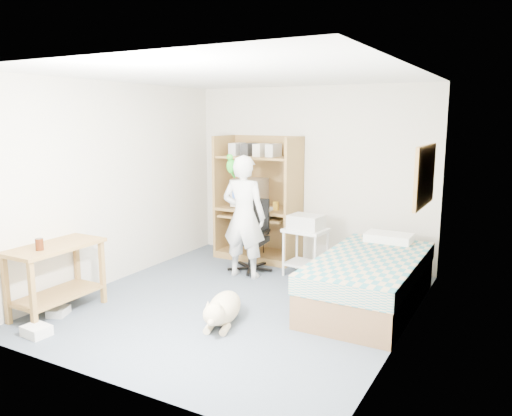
{
  "coord_description": "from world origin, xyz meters",
  "views": [
    {
      "loc": [
        2.75,
        -4.62,
        2.07
      ],
      "look_at": [
        0.06,
        0.27,
        1.05
      ],
      "focal_mm": 35.0,
      "sensor_mm": 36.0,
      "label": 1
    }
  ],
  "objects_px": {
    "bed": "(370,280)",
    "office_chair": "(252,245)",
    "computer_hutch": "(259,203)",
    "printer_cart": "(306,244)",
    "dog": "(223,309)",
    "side_desk": "(56,268)",
    "person": "(244,217)"
  },
  "relations": [
    {
      "from": "printer_cart",
      "to": "person",
      "type": "bearing_deg",
      "value": -143.65
    },
    {
      "from": "computer_hutch",
      "to": "office_chair",
      "type": "height_order",
      "value": "computer_hutch"
    },
    {
      "from": "computer_hutch",
      "to": "printer_cart",
      "type": "relative_size",
      "value": 2.84
    },
    {
      "from": "bed",
      "to": "side_desk",
      "type": "xyz_separation_m",
      "value": [
        -2.85,
        -1.82,
        0.21
      ]
    },
    {
      "from": "bed",
      "to": "computer_hutch",
      "type": "bearing_deg",
      "value": 150.71
    },
    {
      "from": "side_desk",
      "to": "bed",
      "type": "bearing_deg",
      "value": 32.5
    },
    {
      "from": "bed",
      "to": "person",
      "type": "bearing_deg",
      "value": 172.48
    },
    {
      "from": "side_desk",
      "to": "office_chair",
      "type": "bearing_deg",
      "value": 65.86
    },
    {
      "from": "bed",
      "to": "office_chair",
      "type": "height_order",
      "value": "office_chair"
    },
    {
      "from": "bed",
      "to": "side_desk",
      "type": "relative_size",
      "value": 2.02
    },
    {
      "from": "side_desk",
      "to": "person",
      "type": "xyz_separation_m",
      "value": [
        1.11,
        2.05,
        0.31
      ]
    },
    {
      "from": "dog",
      "to": "printer_cart",
      "type": "relative_size",
      "value": 1.48
    },
    {
      "from": "side_desk",
      "to": "printer_cart",
      "type": "distance_m",
      "value": 3.05
    },
    {
      "from": "dog",
      "to": "office_chair",
      "type": "bearing_deg",
      "value": 93.31
    },
    {
      "from": "bed",
      "to": "printer_cart",
      "type": "distance_m",
      "value": 1.24
    },
    {
      "from": "computer_hutch",
      "to": "side_desk",
      "type": "relative_size",
      "value": 1.8
    },
    {
      "from": "side_desk",
      "to": "person",
      "type": "bearing_deg",
      "value": 61.56
    },
    {
      "from": "side_desk",
      "to": "person",
      "type": "relative_size",
      "value": 0.63
    },
    {
      "from": "computer_hutch",
      "to": "side_desk",
      "type": "distance_m",
      "value": 3.08
    },
    {
      "from": "person",
      "to": "dog",
      "type": "xyz_separation_m",
      "value": [
        0.59,
        -1.43,
        -0.64
      ]
    },
    {
      "from": "dog",
      "to": "printer_cart",
      "type": "height_order",
      "value": "printer_cart"
    },
    {
      "from": "dog",
      "to": "side_desk",
      "type": "bearing_deg",
      "value": -177.12
    },
    {
      "from": "person",
      "to": "side_desk",
      "type": "bearing_deg",
      "value": 55.29
    },
    {
      "from": "computer_hutch",
      "to": "office_chair",
      "type": "xyz_separation_m",
      "value": [
        0.2,
        -0.59,
        -0.48
      ]
    },
    {
      "from": "side_desk",
      "to": "office_chair",
      "type": "height_order",
      "value": "office_chair"
    },
    {
      "from": "side_desk",
      "to": "dog",
      "type": "distance_m",
      "value": 1.83
    },
    {
      "from": "dog",
      "to": "bed",
      "type": "bearing_deg",
      "value": 29.21
    },
    {
      "from": "person",
      "to": "computer_hutch",
      "type": "bearing_deg",
      "value": -80.1
    },
    {
      "from": "computer_hutch",
      "to": "person",
      "type": "bearing_deg",
      "value": -73.84
    },
    {
      "from": "dog",
      "to": "printer_cart",
      "type": "distance_m",
      "value": 1.88
    },
    {
      "from": "person",
      "to": "printer_cart",
      "type": "bearing_deg",
      "value": -155.06
    },
    {
      "from": "computer_hutch",
      "to": "printer_cart",
      "type": "bearing_deg",
      "value": -26.37
    }
  ]
}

